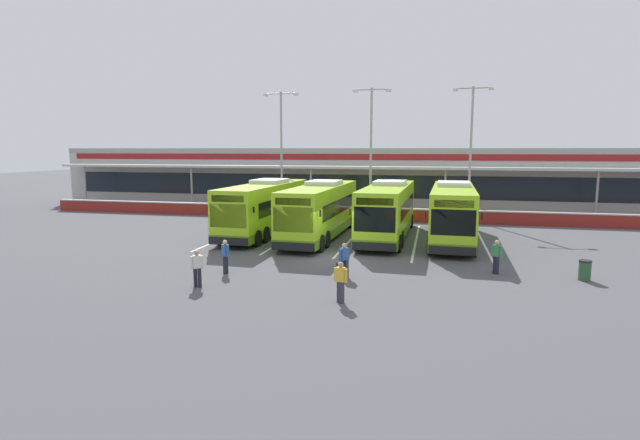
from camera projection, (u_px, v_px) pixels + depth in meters
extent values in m
plane|color=#4C4C51|center=(335.00, 257.00, 27.08)|extent=(200.00, 200.00, 0.00)
cube|color=#B7B7B2|center=(384.00, 179.00, 52.72)|extent=(70.00, 10.00, 5.50)
cube|color=#19232D|center=(379.00, 186.00, 47.95)|extent=(66.00, 0.08, 2.20)
cube|color=maroon|center=(379.00, 157.00, 47.53)|extent=(68.00, 0.08, 0.60)
cube|color=beige|center=(378.00, 167.00, 46.25)|extent=(67.00, 3.00, 0.24)
cube|color=gray|center=(385.00, 151.00, 52.29)|extent=(70.00, 10.00, 0.50)
cylinder|color=#999999|center=(85.00, 185.00, 52.33)|extent=(0.20, 0.20, 4.20)
cylinder|color=#999999|center=(192.00, 187.00, 49.55)|extent=(0.20, 0.20, 4.20)
cylinder|color=#999999|center=(311.00, 189.00, 46.78)|extent=(0.20, 0.20, 4.20)
cylinder|color=#999999|center=(445.00, 192.00, 44.00)|extent=(0.20, 0.20, 4.20)
cylinder|color=#999999|center=(597.00, 195.00, 41.23)|extent=(0.20, 0.20, 4.20)
cube|color=maroon|center=(369.00, 214.00, 40.99)|extent=(60.00, 0.36, 1.00)
cube|color=#B2B2B2|center=(369.00, 208.00, 40.91)|extent=(60.00, 0.40, 0.10)
cube|color=#9ED11E|center=(265.00, 207.00, 34.38)|extent=(2.90, 12.07, 3.19)
cube|color=#598419|center=(265.00, 225.00, 34.56)|extent=(2.92, 12.09, 0.56)
cube|color=black|center=(267.00, 203.00, 34.72)|extent=(2.86, 9.67, 0.96)
cube|color=black|center=(228.00, 216.00, 28.66)|extent=(2.31, 0.17, 1.40)
cube|color=black|center=(228.00, 199.00, 28.51)|extent=(2.05, 0.14, 0.40)
cube|color=silver|center=(270.00, 181.00, 35.09)|extent=(2.13, 2.86, 0.28)
cube|color=black|center=(228.00, 241.00, 28.77)|extent=(2.45, 0.23, 0.44)
cube|color=black|center=(254.00, 210.00, 28.58)|extent=(0.08, 0.12, 0.36)
cube|color=black|center=(208.00, 208.00, 29.31)|extent=(0.08, 0.12, 0.36)
cylinder|color=black|center=(301.00, 218.00, 38.68)|extent=(0.35, 1.05, 1.04)
cylinder|color=black|center=(272.00, 217.00, 39.28)|extent=(0.35, 1.05, 1.04)
cylinder|color=black|center=(265.00, 235.00, 31.21)|extent=(0.35, 1.05, 1.04)
cylinder|color=black|center=(230.00, 233.00, 31.81)|extent=(0.35, 1.05, 1.04)
cylinder|color=black|center=(257.00, 238.00, 29.87)|extent=(0.35, 1.05, 1.04)
cylinder|color=black|center=(221.00, 237.00, 30.47)|extent=(0.35, 1.05, 1.04)
cube|color=#9ED11E|center=(321.00, 210.00, 32.80)|extent=(2.90, 12.07, 3.19)
cube|color=#598419|center=(321.00, 229.00, 32.99)|extent=(2.92, 12.09, 0.56)
cube|color=black|center=(322.00, 205.00, 33.15)|extent=(2.86, 9.67, 0.96)
cube|color=black|center=(293.00, 220.00, 27.09)|extent=(2.31, 0.17, 1.40)
cube|color=black|center=(293.00, 202.00, 26.93)|extent=(2.05, 0.14, 0.40)
cube|color=silver|center=(324.00, 183.00, 33.51)|extent=(2.13, 2.86, 0.28)
cube|color=black|center=(293.00, 247.00, 27.20)|extent=(2.45, 0.23, 0.44)
cube|color=black|center=(320.00, 213.00, 27.00)|extent=(0.08, 0.12, 0.36)
cube|color=black|center=(271.00, 212.00, 27.74)|extent=(0.08, 0.12, 0.36)
cylinder|color=black|center=(351.00, 221.00, 37.10)|extent=(0.35, 1.05, 1.04)
cylinder|color=black|center=(321.00, 220.00, 37.70)|extent=(0.35, 1.05, 1.04)
cylinder|color=black|center=(326.00, 239.00, 29.64)|extent=(0.35, 1.05, 1.04)
cylinder|color=black|center=(289.00, 237.00, 30.24)|extent=(0.35, 1.05, 1.04)
cylinder|color=black|center=(320.00, 243.00, 28.30)|extent=(0.35, 1.05, 1.04)
cylinder|color=black|center=(281.00, 241.00, 28.90)|extent=(0.35, 1.05, 1.04)
cube|color=#9ED11E|center=(388.00, 210.00, 32.81)|extent=(2.90, 12.07, 3.19)
cube|color=#598419|center=(387.00, 229.00, 32.99)|extent=(2.92, 12.09, 0.56)
cube|color=black|center=(389.00, 205.00, 33.15)|extent=(2.86, 9.67, 0.96)
cube|color=black|center=(375.00, 220.00, 27.09)|extent=(2.31, 0.17, 1.40)
cube|color=black|center=(375.00, 202.00, 26.94)|extent=(2.05, 0.14, 0.40)
cube|color=silver|center=(390.00, 183.00, 33.52)|extent=(2.13, 2.86, 0.28)
cube|color=black|center=(374.00, 247.00, 27.20)|extent=(2.45, 0.23, 0.44)
cube|color=black|center=(402.00, 213.00, 27.01)|extent=(0.08, 0.12, 0.36)
cube|color=black|center=(350.00, 212.00, 27.74)|extent=(0.08, 0.12, 0.36)
cylinder|color=black|center=(411.00, 221.00, 37.11)|extent=(0.35, 1.05, 1.04)
cylinder|color=black|center=(379.00, 220.00, 37.71)|extent=(0.35, 1.05, 1.04)
cylinder|color=black|center=(401.00, 239.00, 29.64)|extent=(0.35, 1.05, 1.04)
cylinder|color=black|center=(362.00, 237.00, 30.24)|extent=(0.35, 1.05, 1.04)
cylinder|color=black|center=(398.00, 243.00, 28.30)|extent=(0.35, 1.05, 1.04)
cylinder|color=black|center=(357.00, 241.00, 28.90)|extent=(0.35, 1.05, 1.04)
cube|color=#9ED11E|center=(453.00, 212.00, 31.68)|extent=(2.90, 12.07, 3.19)
cube|color=#598419|center=(452.00, 232.00, 31.87)|extent=(2.92, 12.09, 0.56)
cube|color=black|center=(453.00, 207.00, 32.03)|extent=(2.86, 9.67, 0.96)
cube|color=black|center=(453.00, 223.00, 25.97)|extent=(2.31, 0.17, 1.40)
cube|color=black|center=(454.00, 204.00, 25.81)|extent=(2.05, 0.14, 0.40)
cube|color=silver|center=(454.00, 184.00, 32.39)|extent=(2.13, 2.86, 0.28)
cube|color=black|center=(452.00, 251.00, 26.08)|extent=(2.45, 0.23, 0.44)
cube|color=black|center=(482.00, 216.00, 25.89)|extent=(0.08, 0.12, 0.36)
cube|color=black|center=(426.00, 214.00, 26.62)|extent=(0.08, 0.12, 0.36)
cylinder|color=black|center=(468.00, 223.00, 35.98)|extent=(0.35, 1.05, 1.04)
cylinder|color=black|center=(435.00, 222.00, 36.58)|extent=(0.35, 1.05, 1.04)
cylinder|color=black|center=(473.00, 243.00, 28.52)|extent=(0.35, 1.05, 1.04)
cylinder|color=black|center=(431.00, 241.00, 29.12)|extent=(0.35, 1.05, 1.04)
cylinder|color=black|center=(474.00, 247.00, 27.18)|extent=(0.35, 1.05, 1.04)
cylinder|color=black|center=(430.00, 245.00, 27.78)|extent=(0.35, 1.05, 1.04)
cube|color=silver|center=(235.00, 233.00, 34.75)|extent=(0.14, 13.00, 0.01)
cube|color=silver|center=(292.00, 236.00, 33.81)|extent=(0.14, 13.00, 0.01)
cube|color=silver|center=(352.00, 238.00, 32.87)|extent=(0.14, 13.00, 0.01)
cube|color=silver|center=(416.00, 241.00, 31.93)|extent=(0.14, 13.00, 0.01)
cube|color=silver|center=(484.00, 243.00, 30.99)|extent=(0.14, 13.00, 0.01)
cube|color=#33333D|center=(342.00, 269.00, 22.73)|extent=(0.23, 0.23, 0.84)
cube|color=#33333D|center=(346.00, 269.00, 22.72)|extent=(0.23, 0.23, 0.84)
cube|color=#2D5693|center=(344.00, 254.00, 22.63)|extent=(0.39, 0.40, 0.56)
cube|color=#2D5693|center=(340.00, 255.00, 22.51)|extent=(0.13, 0.13, 0.54)
cube|color=#2D5693|center=(348.00, 254.00, 22.75)|extent=(0.13, 0.13, 0.54)
sphere|color=tan|center=(344.00, 246.00, 22.57)|extent=(0.22, 0.22, 0.22)
cube|color=black|center=(339.00, 265.00, 22.56)|extent=(0.28, 0.28, 0.22)
cylinder|color=black|center=(339.00, 261.00, 22.53)|extent=(0.02, 0.02, 0.16)
cube|color=#33333D|center=(339.00, 291.00, 19.09)|extent=(0.18, 0.21, 0.84)
cube|color=#33333D|center=(342.00, 293.00, 18.91)|extent=(0.18, 0.21, 0.84)
cube|color=gold|center=(341.00, 274.00, 18.90)|extent=(0.38, 0.30, 0.56)
cube|color=gold|center=(336.00, 274.00, 19.00)|extent=(0.11, 0.12, 0.54)
cube|color=gold|center=(346.00, 276.00, 18.80)|extent=(0.11, 0.12, 0.54)
sphere|color=tan|center=(341.00, 265.00, 18.84)|extent=(0.22, 0.22, 0.22)
cube|color=black|center=(195.00, 277.00, 21.17)|extent=(0.22, 0.23, 0.84)
cube|color=black|center=(200.00, 278.00, 21.12)|extent=(0.22, 0.23, 0.84)
cube|color=silver|center=(197.00, 262.00, 21.04)|extent=(0.40, 0.38, 0.56)
cube|color=silver|center=(192.00, 263.00, 20.96)|extent=(0.13, 0.13, 0.54)
cube|color=silver|center=(202.00, 262.00, 21.13)|extent=(0.13, 0.13, 0.54)
sphere|color=tan|center=(197.00, 253.00, 20.99)|extent=(0.22, 0.22, 0.22)
cube|color=black|center=(495.00, 264.00, 23.55)|extent=(0.22, 0.23, 0.84)
cube|color=black|center=(497.00, 265.00, 23.35)|extent=(0.22, 0.23, 0.84)
cube|color=#387F4C|center=(497.00, 251.00, 23.35)|extent=(0.40, 0.39, 0.56)
cube|color=#387F4C|center=(493.00, 250.00, 23.53)|extent=(0.13, 0.13, 0.54)
cube|color=#387F4C|center=(501.00, 252.00, 23.18)|extent=(0.13, 0.13, 0.54)
sphere|color=tan|center=(497.00, 243.00, 23.29)|extent=(0.22, 0.22, 0.22)
cube|color=black|center=(226.00, 264.00, 23.65)|extent=(0.22, 0.23, 0.84)
cube|color=black|center=(225.00, 265.00, 23.45)|extent=(0.22, 0.23, 0.84)
cube|color=#2D5693|center=(225.00, 250.00, 23.45)|extent=(0.40, 0.38, 0.56)
cube|color=#2D5693|center=(223.00, 250.00, 23.62)|extent=(0.13, 0.13, 0.54)
cube|color=#2D5693|center=(228.00, 251.00, 23.29)|extent=(0.13, 0.13, 0.54)
sphere|color=#DBB293|center=(225.00, 242.00, 23.39)|extent=(0.22, 0.22, 0.22)
cylinder|color=#9E9EA3|center=(282.00, 154.00, 44.79)|extent=(0.20, 0.20, 11.00)
cylinder|color=#9E9EA3|center=(281.00, 94.00, 44.03)|extent=(2.80, 0.10, 0.10)
cube|color=silver|center=(266.00, 95.00, 44.35)|extent=(0.44, 0.28, 0.20)
cube|color=silver|center=(296.00, 94.00, 43.73)|extent=(0.44, 0.28, 0.20)
cylinder|color=#9E9EA3|center=(371.00, 154.00, 41.84)|extent=(0.20, 0.20, 11.00)
cylinder|color=#9E9EA3|center=(372.00, 90.00, 41.08)|extent=(2.80, 0.10, 0.10)
cube|color=silver|center=(355.00, 91.00, 41.41)|extent=(0.44, 0.28, 0.20)
cube|color=silver|center=(389.00, 90.00, 40.78)|extent=(0.44, 0.28, 0.20)
cylinder|color=#9E9EA3|center=(470.00, 154.00, 40.87)|extent=(0.20, 0.20, 11.00)
cylinder|color=#9E9EA3|center=(473.00, 88.00, 40.11)|extent=(2.80, 0.10, 0.10)
cube|color=silver|center=(456.00, 90.00, 40.43)|extent=(0.44, 0.28, 0.20)
cube|color=silver|center=(491.00, 89.00, 39.81)|extent=(0.44, 0.28, 0.20)
cylinder|color=#2D5133|center=(585.00, 271.00, 22.24)|extent=(0.52, 0.52, 0.85)
cylinder|color=black|center=(585.00, 261.00, 22.17)|extent=(0.54, 0.54, 0.08)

